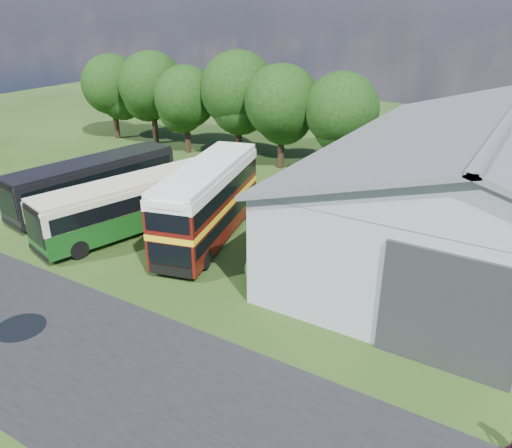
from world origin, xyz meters
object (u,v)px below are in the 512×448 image
Objects in this scene: bus_green_single at (133,204)px; bus_dark_single at (94,182)px; bus_maroon_double at (208,203)px; storage_shed at (500,183)px.

bus_green_single is 5.60m from bus_dark_single.
bus_maroon_double is at bearing 8.50° from bus_dark_single.
bus_maroon_double is at bearing -154.39° from storage_shed.
storage_shed is 25.92m from bus_dark_single.
bus_dark_single is (-10.10, 0.24, -0.55)m from bus_maroon_double.
bus_dark_single is at bearing 164.07° from bus_maroon_double.
bus_maroon_double reaches higher than bus_dark_single.
storage_shed reaches higher than bus_maroon_double.
bus_dark_single is (-5.33, 1.73, -0.00)m from bus_green_single.
bus_green_single is at bearing -8.14° from bus_dark_single.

